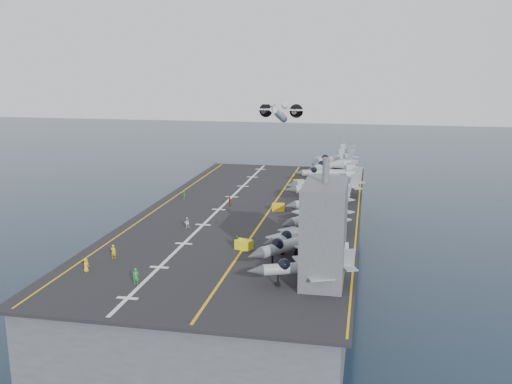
% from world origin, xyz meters
% --- Properties ---
extents(ground, '(500.00, 500.00, 0.00)m').
position_xyz_m(ground, '(0.00, 0.00, 0.00)').
color(ground, '#142135').
rests_on(ground, ground).
extents(hull, '(36.00, 90.00, 10.00)m').
position_xyz_m(hull, '(0.00, 0.00, 5.00)').
color(hull, '#56595E').
rests_on(hull, ground).
extents(flight_deck, '(38.00, 92.00, 0.40)m').
position_xyz_m(flight_deck, '(0.00, 0.00, 10.20)').
color(flight_deck, black).
rests_on(flight_deck, hull).
extents(foul_line, '(0.35, 90.00, 0.02)m').
position_xyz_m(foul_line, '(3.00, 0.00, 10.42)').
color(foul_line, gold).
rests_on(foul_line, flight_deck).
extents(landing_centerline, '(0.50, 90.00, 0.02)m').
position_xyz_m(landing_centerline, '(-6.00, 0.00, 10.42)').
color(landing_centerline, silver).
rests_on(landing_centerline, flight_deck).
extents(deck_edge_port, '(0.25, 90.00, 0.02)m').
position_xyz_m(deck_edge_port, '(-17.00, 0.00, 10.42)').
color(deck_edge_port, gold).
rests_on(deck_edge_port, flight_deck).
extents(deck_edge_stbd, '(0.25, 90.00, 0.02)m').
position_xyz_m(deck_edge_stbd, '(18.50, 0.00, 10.42)').
color(deck_edge_stbd, gold).
rests_on(deck_edge_stbd, flight_deck).
extents(island_superstructure, '(5.00, 10.00, 15.00)m').
position_xyz_m(island_superstructure, '(15.00, -30.00, 17.90)').
color(island_superstructure, '#56595E').
rests_on(island_superstructure, flight_deck).
extents(fighter_jet_0, '(15.13, 12.76, 4.47)m').
position_xyz_m(fighter_jet_0, '(13.27, -31.86, 12.63)').
color(fighter_jet_0, '#909AA1').
rests_on(fighter_jet_0, flight_deck).
extents(fighter_jet_1, '(16.47, 17.39, 5.03)m').
position_xyz_m(fighter_jet_1, '(10.73, -23.95, 12.92)').
color(fighter_jet_1, '#8E959C').
rests_on(fighter_jet_1, flight_deck).
extents(fighter_jet_2, '(14.75, 15.25, 4.44)m').
position_xyz_m(fighter_jet_2, '(11.10, -19.25, 12.62)').
color(fighter_jet_2, '#959FA5').
rests_on(fighter_jet_2, flight_deck).
extents(fighter_jet_3, '(16.21, 17.29, 5.00)m').
position_xyz_m(fighter_jet_3, '(12.48, -9.52, 12.90)').
color(fighter_jet_3, '#939DA3').
rests_on(fighter_jet_3, flight_deck).
extents(fighter_jet_4, '(15.91, 15.45, 4.63)m').
position_xyz_m(fighter_jet_4, '(12.12, 0.96, 12.72)').
color(fighter_jet_4, '#8C949C').
rests_on(fighter_jet_4, flight_deck).
extents(fighter_jet_5, '(17.56, 15.12, 5.14)m').
position_xyz_m(fighter_jet_5, '(12.30, 10.97, 12.97)').
color(fighter_jet_5, '#9BA6AC').
rests_on(fighter_jet_5, flight_deck).
extents(fighter_jet_6, '(19.38, 17.52, 5.61)m').
position_xyz_m(fighter_jet_6, '(12.27, 14.70, 13.20)').
color(fighter_jet_6, gray).
rests_on(fighter_jet_6, flight_deck).
extents(fighter_jet_7, '(14.88, 11.66, 4.57)m').
position_xyz_m(fighter_jet_7, '(11.20, 27.59, 12.69)').
color(fighter_jet_7, '#969EA7').
rests_on(fighter_jet_7, flight_deck).
extents(fighter_jet_8, '(17.74, 19.45, 5.62)m').
position_xyz_m(fighter_jet_8, '(11.75, 34.25, 13.21)').
color(fighter_jet_8, '#A0ABB2').
rests_on(fighter_jet_8, flight_deck).
extents(tow_cart_a, '(2.60, 2.11, 1.35)m').
position_xyz_m(tow_cart_a, '(3.13, -20.72, 11.08)').
color(tow_cart_a, yellow).
rests_on(tow_cart_a, flight_deck).
extents(tow_cart_b, '(2.35, 1.68, 1.32)m').
position_xyz_m(tow_cart_b, '(4.59, 1.15, 11.06)').
color(tow_cart_b, gold).
rests_on(tow_cart_b, flight_deck).
extents(tow_cart_c, '(2.66, 2.23, 1.36)m').
position_xyz_m(tow_cart_c, '(5.67, 22.48, 11.08)').
color(tow_cart_c, gold).
rests_on(tow_cart_c, flight_deck).
extents(crew_0, '(0.82, 1.12, 1.72)m').
position_xyz_m(crew_0, '(-14.51, -33.12, 11.26)').
color(crew_0, yellow).
rests_on(crew_0, flight_deck).
extents(crew_1, '(1.24, 0.89, 1.96)m').
position_xyz_m(crew_1, '(-13.20, -27.98, 11.38)').
color(crew_1, gold).
rests_on(crew_1, flight_deck).
extents(crew_2, '(1.24, 1.08, 1.73)m').
position_xyz_m(crew_2, '(-8.00, -12.20, 11.27)').
color(crew_2, silver).
rests_on(crew_2, flight_deck).
extents(crew_3, '(1.16, 1.21, 1.68)m').
position_xyz_m(crew_3, '(-14.64, 6.23, 11.24)').
color(crew_3, '#22802D').
rests_on(crew_3, flight_deck).
extents(crew_4, '(0.78, 1.11, 1.78)m').
position_xyz_m(crew_4, '(-4.73, 3.04, 11.29)').
color(crew_4, '#A5121A').
rests_on(crew_4, flight_deck).
extents(crew_6, '(1.41, 1.18, 2.01)m').
position_xyz_m(crew_6, '(-6.64, -35.97, 11.40)').
color(crew_6, '#27883A').
rests_on(crew_6, flight_deck).
extents(crew_7, '(1.32, 1.19, 1.84)m').
position_xyz_m(crew_7, '(2.01, -20.37, 11.32)').
color(crew_7, '#268C33').
rests_on(crew_7, flight_deck).
extents(transport_plane, '(21.85, 15.60, 4.96)m').
position_xyz_m(transport_plane, '(-4.33, 58.58, 22.30)').
color(transport_plane, white).
extents(fighter_jet_9, '(17.74, 19.45, 5.62)m').
position_xyz_m(fighter_jet_9, '(11.75, 42.75, 13.21)').
color(fighter_jet_9, '#A0ABB2').
rests_on(fighter_jet_9, flight_deck).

